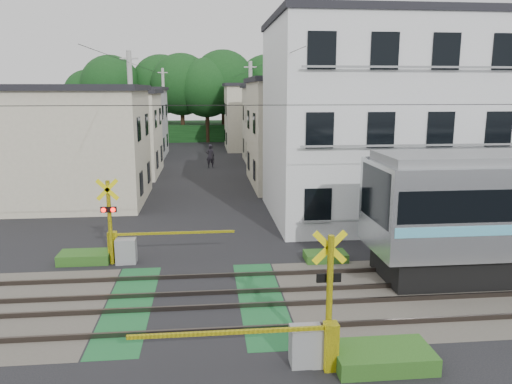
{
  "coord_description": "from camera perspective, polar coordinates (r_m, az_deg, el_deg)",
  "views": [
    {
      "loc": [
        0.36,
        -13.61,
        6.04
      ],
      "look_at": [
        2.26,
        5.0,
        2.2
      ],
      "focal_mm": 35.0,
      "sensor_mm": 36.0,
      "label": 1
    }
  ],
  "objects": [
    {
      "name": "houses_row",
      "position": [
        39.63,
        -6.02,
        7.49
      ],
      "size": [
        22.07,
        31.35,
        6.8
      ],
      "color": "beige",
      "rests_on": "ground"
    },
    {
      "name": "tree_hill",
      "position": [
        62.02,
        -5.2,
        11.06
      ],
      "size": [
        40.0,
        13.23,
        11.34
      ],
      "color": "#133B15",
      "rests_on": "ground"
    },
    {
      "name": "apartment_block",
      "position": [
        24.53,
        13.7,
        8.03
      ],
      "size": [
        10.2,
        8.36,
        9.3
      ],
      "color": "silver",
      "rests_on": "ground"
    },
    {
      "name": "pedestrian",
      "position": [
        39.59,
        -5.25,
        4.13
      ],
      "size": [
        0.73,
        0.54,
        1.85
      ],
      "primitive_type": "imported",
      "rotation": [
        0.0,
        0.0,
        3.29
      ],
      "color": "#2F2B36",
      "rests_on": "ground"
    },
    {
      "name": "crossing_signal_far",
      "position": [
        18.31,
        -14.91,
        -5.74
      ],
      "size": [
        4.74,
        0.65,
        3.09
      ],
      "color": "yellow",
      "rests_on": "ground"
    },
    {
      "name": "crossing_signal_near",
      "position": [
        11.51,
        6.24,
        -16.07
      ],
      "size": [
        4.74,
        0.65,
        3.09
      ],
      "color": "yellow",
      "rests_on": "ground"
    },
    {
      "name": "catenary",
      "position": [
        14.95,
        16.43,
        2.09
      ],
      "size": [
        60.0,
        5.04,
        7.0
      ],
      "color": "#2D2D33",
      "rests_on": "ground"
    },
    {
      "name": "weed_patches",
      "position": [
        14.8,
        0.06,
        -11.72
      ],
      "size": [
        10.25,
        8.8,
        0.4
      ],
      "color": "#2D5E1E",
      "rests_on": "ground"
    },
    {
      "name": "track_bed",
      "position": [
        14.88,
        -6.88,
        -12.3
      ],
      "size": [
        120.0,
        120.0,
        0.14
      ],
      "color": "#47423A",
      "rests_on": "ground"
    },
    {
      "name": "ground",
      "position": [
        14.89,
        -6.88,
        -12.43
      ],
      "size": [
        120.0,
        120.0,
        0.0
      ],
      "primitive_type": "plane",
      "color": "black"
    },
    {
      "name": "utility_poles",
      "position": [
        36.69,
        -8.11,
        8.43
      ],
      "size": [
        7.9,
        42.0,
        8.0
      ],
      "color": "#A5A5A0",
      "rests_on": "ground"
    }
  ]
}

